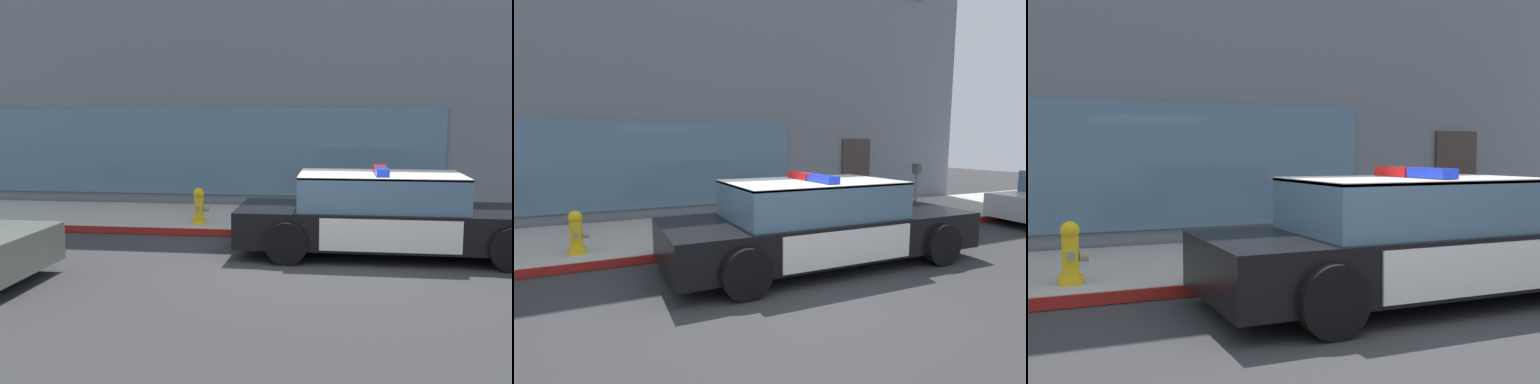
# 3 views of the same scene
# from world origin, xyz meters

# --- Properties ---
(ground) EXTENTS (48.00, 48.00, 0.00)m
(ground) POSITION_xyz_m (0.00, 0.00, 0.00)
(ground) COLOR #303033
(sidewalk) EXTENTS (48.00, 3.23, 0.15)m
(sidewalk) POSITION_xyz_m (0.00, 3.49, 0.07)
(sidewalk) COLOR #B2ADA3
(sidewalk) RESTS_ON ground
(curb_red_paint) EXTENTS (28.80, 0.04, 0.14)m
(curb_red_paint) POSITION_xyz_m (0.00, 1.86, 0.08)
(curb_red_paint) COLOR maroon
(curb_red_paint) RESTS_ON ground
(storefront_building) EXTENTS (19.86, 9.36, 9.72)m
(storefront_building) POSITION_xyz_m (-0.68, 9.79, 4.86)
(storefront_building) COLOR slate
(storefront_building) RESTS_ON ground
(police_cruiser) EXTENTS (5.19, 2.09, 1.49)m
(police_cruiser) POSITION_xyz_m (1.28, 0.74, 0.68)
(police_cruiser) COLOR black
(police_cruiser) RESTS_ON ground
(fire_hydrant) EXTENTS (0.34, 0.39, 0.73)m
(fire_hydrant) POSITION_xyz_m (-2.37, 2.42, 0.50)
(fire_hydrant) COLOR gold
(fire_hydrant) RESTS_ON sidewalk
(parking_meter) EXTENTS (0.12, 0.18, 1.34)m
(parking_meter) POSITION_xyz_m (4.99, 2.35, 1.08)
(parking_meter) COLOR slate
(parking_meter) RESTS_ON sidewalk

